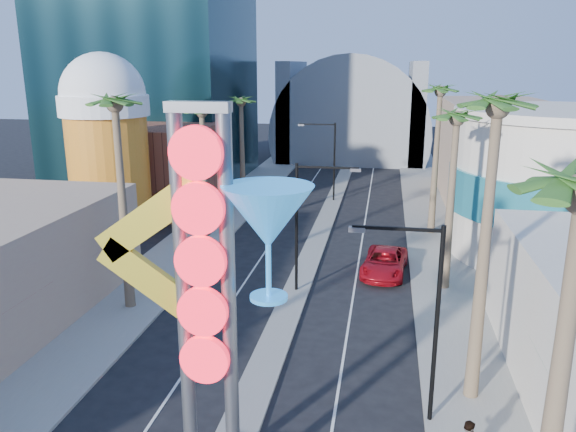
# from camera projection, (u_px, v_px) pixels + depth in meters

# --- Properties ---
(sidewalk_west) EXTENTS (5.00, 100.00, 0.15)m
(sidewalk_west) POSITION_uv_depth(u_px,v_px,m) (218.00, 219.00, 50.36)
(sidewalk_west) COLOR gray
(sidewalk_west) RESTS_ON ground
(sidewalk_east) EXTENTS (5.00, 100.00, 0.15)m
(sidewalk_east) POSITION_uv_depth(u_px,v_px,m) (436.00, 230.00, 47.19)
(sidewalk_east) COLOR gray
(sidewalk_east) RESTS_ON ground
(median) EXTENTS (1.60, 84.00, 0.15)m
(median) POSITION_uv_depth(u_px,v_px,m) (327.00, 216.00, 51.63)
(median) COLOR gray
(median) RESTS_ON ground
(brick_filler_west) EXTENTS (10.00, 10.00, 8.00)m
(brick_filler_west) POSITION_uv_depth(u_px,v_px,m) (160.00, 168.00, 53.28)
(brick_filler_west) COLOR brown
(brick_filler_west) RESTS_ON ground
(filler_east) EXTENTS (10.00, 20.00, 10.00)m
(filler_east) POSITION_uv_depth(u_px,v_px,m) (495.00, 151.00, 57.19)
(filler_east) COLOR tan
(filler_east) RESTS_ON ground
(beer_mug) EXTENTS (7.00, 7.00, 14.50)m
(beer_mug) POSITION_uv_depth(u_px,v_px,m) (107.00, 138.00, 44.84)
(beer_mug) COLOR orange
(beer_mug) RESTS_ON ground
(turquoise_building) EXTENTS (16.60, 16.60, 10.60)m
(turquoise_building) POSITION_uv_depth(u_px,v_px,m) (570.00, 186.00, 39.67)
(turquoise_building) COLOR beige
(turquoise_building) RESTS_ON ground
(canopy) EXTENTS (22.00, 16.00, 22.00)m
(canopy) POSITION_uv_depth(u_px,v_px,m) (352.00, 129.00, 82.86)
(canopy) COLOR slate
(canopy) RESTS_ON ground
(neon_sign) EXTENTS (6.53, 2.60, 12.55)m
(neon_sign) POSITION_uv_depth(u_px,v_px,m) (232.00, 285.00, 16.29)
(neon_sign) COLOR gray
(neon_sign) RESTS_ON ground
(streetlight_0) EXTENTS (3.79, 0.25, 8.00)m
(streetlight_0) POSITION_uv_depth(u_px,v_px,m) (306.00, 216.00, 33.17)
(streetlight_0) COLOR black
(streetlight_0) RESTS_ON ground
(streetlight_1) EXTENTS (3.79, 0.25, 8.00)m
(streetlight_1) POSITION_uv_depth(u_px,v_px,m) (329.00, 154.00, 56.18)
(streetlight_1) COLOR black
(streetlight_1) RESTS_ON ground
(streetlight_2) EXTENTS (3.45, 0.25, 8.00)m
(streetlight_2) POSITION_uv_depth(u_px,v_px,m) (425.00, 307.00, 20.74)
(streetlight_2) COLOR black
(streetlight_2) RESTS_ON ground
(palm_1) EXTENTS (2.40, 2.40, 12.70)m
(palm_1) POSITION_uv_depth(u_px,v_px,m) (116.00, 118.00, 29.41)
(palm_1) COLOR brown
(palm_1) RESTS_ON ground
(palm_2) EXTENTS (2.40, 2.40, 11.20)m
(palm_2) POSITION_uv_depth(u_px,v_px,m) (202.00, 119.00, 43.08)
(palm_2) COLOR brown
(palm_2) RESTS_ON ground
(palm_3) EXTENTS (2.40, 2.40, 11.20)m
(palm_3) POSITION_uv_depth(u_px,v_px,m) (241.00, 108.00, 54.49)
(palm_3) COLOR brown
(palm_3) RESTS_ON ground
(palm_5) EXTENTS (2.40, 2.40, 13.20)m
(palm_5) POSITION_uv_depth(u_px,v_px,m) (496.00, 128.00, 20.59)
(palm_5) COLOR brown
(palm_5) RESTS_ON ground
(palm_6) EXTENTS (2.40, 2.40, 11.70)m
(palm_6) POSITION_uv_depth(u_px,v_px,m) (456.00, 129.00, 32.35)
(palm_6) COLOR brown
(palm_6) RESTS_ON ground
(palm_7) EXTENTS (2.40, 2.40, 12.70)m
(palm_7) POSITION_uv_depth(u_px,v_px,m) (440.00, 101.00, 43.52)
(palm_7) COLOR brown
(palm_7) RESTS_ON ground
(red_pickup) EXTENTS (3.30, 6.12, 1.63)m
(red_pickup) POSITION_uv_depth(u_px,v_px,m) (384.00, 262.00, 37.26)
(red_pickup) COLOR #AE0D19
(red_pickup) RESTS_ON ground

